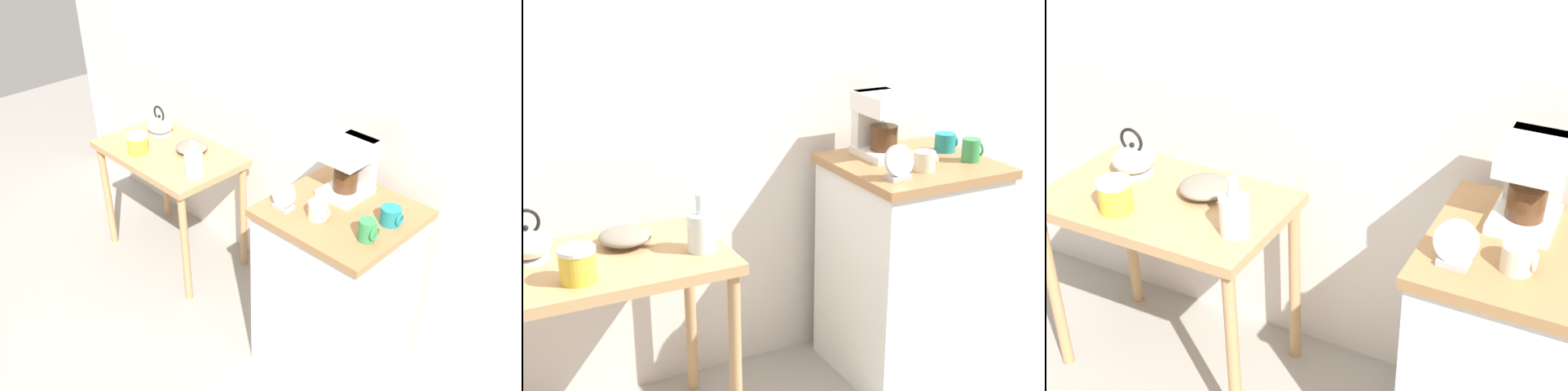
{
  "view_description": "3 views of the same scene",
  "coord_description": "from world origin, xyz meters",
  "views": [
    {
      "loc": [
        1.87,
        -1.7,
        2.3
      ],
      "look_at": [
        0.19,
        -0.01,
        0.82
      ],
      "focal_mm": 39.87,
      "sensor_mm": 36.0,
      "label": 1
    },
    {
      "loc": [
        -1.18,
        -2.39,
        1.8
      ],
      "look_at": [
        0.02,
        -0.05,
        0.9
      ],
      "focal_mm": 53.9,
      "sensor_mm": 36.0,
      "label": 2
    },
    {
      "loc": [
        0.82,
        -1.74,
        2.06
      ],
      "look_at": [
        -0.05,
        0.0,
        0.93
      ],
      "focal_mm": 51.36,
      "sensor_mm": 36.0,
      "label": 3
    }
  ],
  "objects": [
    {
      "name": "ground_plane",
      "position": [
        0.0,
        0.0,
        0.0
      ],
      "size": [
        8.0,
        8.0,
        0.0
      ],
      "primitive_type": "plane",
      "color": "gray"
    },
    {
      "name": "back_wall",
      "position": [
        0.1,
        0.44,
        1.4
      ],
      "size": [
        4.4,
        0.1,
        2.8
      ],
      "primitive_type": "cube",
      "color": "silver",
      "rests_on": "ground_plane"
    },
    {
      "name": "wooden_table",
      "position": [
        -0.63,
        0.05,
        0.64
      ],
      "size": [
        0.86,
        0.53,
        0.74
      ],
      "color": "tan",
      "rests_on": "ground_plane"
    },
    {
      "name": "kitchen_counter",
      "position": [
        0.64,
        0.03,
        0.46
      ],
      "size": [
        0.61,
        0.58,
        0.92
      ],
      "color": "white",
      "rests_on": "ground_plane"
    },
    {
      "name": "bowl_stoneware",
      "position": [
        -0.52,
        0.13,
        0.77
      ],
      "size": [
        0.19,
        0.19,
        0.06
      ],
      "color": "gray",
      "rests_on": "wooden_table"
    },
    {
      "name": "teakettle",
      "position": [
        -0.84,
        0.15,
        0.8
      ],
      "size": [
        0.19,
        0.16,
        0.18
      ],
      "color": "white",
      "rests_on": "wooden_table"
    },
    {
      "name": "glass_carafe_vase",
      "position": [
        -0.3,
        -0.04,
        0.81
      ],
      "size": [
        0.1,
        0.1,
        0.21
      ],
      "color": "silver",
      "rests_on": "wooden_table"
    },
    {
      "name": "canister_enamel",
      "position": [
        -0.73,
        -0.09,
        0.8
      ],
      "size": [
        0.12,
        0.12,
        0.11
      ],
      "color": "gold",
      "rests_on": "wooden_table"
    },
    {
      "name": "coffee_maker",
      "position": [
        0.57,
        0.17,
        1.06
      ],
      "size": [
        0.18,
        0.22,
        0.26
      ],
      "color": "white",
      "rests_on": "kitchen_counter"
    },
    {
      "name": "mug_small_cream",
      "position": [
        0.6,
        -0.09,
        0.96
      ],
      "size": [
        0.09,
        0.09,
        0.08
      ],
      "color": "beige",
      "rests_on": "kitchen_counter"
    },
    {
      "name": "mug_tall_green",
      "position": [
        0.84,
        -0.07,
        0.96
      ],
      "size": [
        0.08,
        0.07,
        0.09
      ],
      "color": "#338C4C",
      "rests_on": "kitchen_counter"
    },
    {
      "name": "mug_dark_teal",
      "position": [
        0.84,
        0.1,
        0.96
      ],
      "size": [
        0.09,
        0.09,
        0.08
      ],
      "color": "teal",
      "rests_on": "kitchen_counter"
    },
    {
      "name": "table_clock",
      "position": [
        0.45,
        -0.13,
        0.98
      ],
      "size": [
        0.12,
        0.06,
        0.13
      ],
      "color": "#B2B5BA",
      "rests_on": "kitchen_counter"
    }
  ]
}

